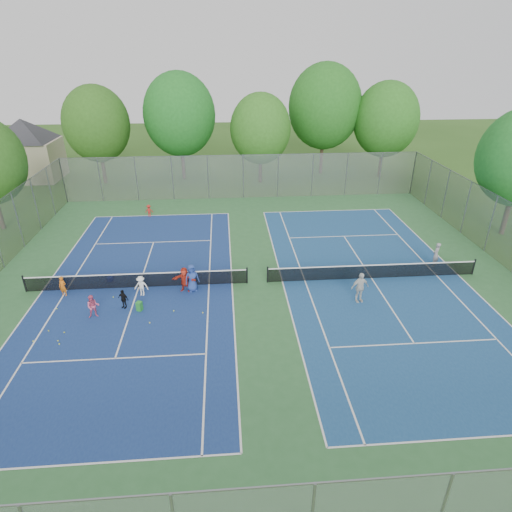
{
  "coord_description": "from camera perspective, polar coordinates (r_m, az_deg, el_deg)",
  "views": [
    {
      "loc": [
        -1.81,
        -22.18,
        12.77
      ],
      "look_at": [
        0.0,
        1.0,
        1.3
      ],
      "focal_mm": 30.0,
      "sensor_mm": 36.0,
      "label": 1
    }
  ],
  "objects": [
    {
      "name": "student_c",
      "position": [
        24.97,
        -15.05,
        -3.88
      ],
      "size": [
        0.84,
        0.55,
        1.22
      ],
      "primitive_type": "imported",
      "rotation": [
        0.0,
        0.0,
        -0.13
      ],
      "color": "white",
      "rests_on": "ground"
    },
    {
      "name": "fence_north",
      "position": [
        39.71,
        -1.71,
        10.51
      ],
      "size": [
        32.0,
        0.1,
        4.0
      ],
      "primitive_type": "cube",
      "color": "gray",
      "rests_on": "ground"
    },
    {
      "name": "tennis_ball_2",
      "position": [
        25.47,
        -18.48,
        -5.25
      ],
      "size": [
        0.07,
        0.07,
        0.07
      ],
      "primitive_type": "sphere",
      "color": "#B4D932",
      "rests_on": "ground"
    },
    {
      "name": "tennis_ball_9",
      "position": [
        23.03,
        -7.12,
        -7.55
      ],
      "size": [
        0.07,
        0.07,
        0.07
      ],
      "primitive_type": "sphere",
      "color": "yellow",
      "rests_on": "ground"
    },
    {
      "name": "tree_nc",
      "position": [
        43.97,
        0.6,
        16.6
      ],
      "size": [
        6.0,
        6.0,
        8.85
      ],
      "color": "#443326",
      "rests_on": "ground"
    },
    {
      "name": "ground",
      "position": [
        25.66,
        0.17,
        -3.59
      ],
      "size": [
        120.0,
        120.0,
        0.0
      ],
      "primitive_type": "plane",
      "color": "#2D551A",
      "rests_on": "ground"
    },
    {
      "name": "court_right",
      "position": [
        27.06,
        15.14,
        -2.86
      ],
      "size": [
        10.97,
        23.77,
        0.01
      ],
      "primitive_type": "cube",
      "color": "navy",
      "rests_on": "court_pad"
    },
    {
      "name": "student_d",
      "position": [
        24.13,
        -17.29,
        -5.49
      ],
      "size": [
        0.7,
        0.53,
        1.1
      ],
      "primitive_type": "imported",
      "rotation": [
        0.0,
        0.0,
        -0.46
      ],
      "color": "black",
      "rests_on": "ground"
    },
    {
      "name": "court_left",
      "position": [
        26.11,
        -15.37,
        -4.03
      ],
      "size": [
        10.97,
        23.77,
        0.01
      ],
      "primitive_type": "cube",
      "color": "navy",
      "rests_on": "court_pad"
    },
    {
      "name": "tree_nw",
      "position": [
        46.34,
        -20.5,
        16.16
      ],
      "size": [
        6.4,
        6.4,
        9.58
      ],
      "color": "#443326",
      "rests_on": "ground"
    },
    {
      "name": "tennis_ball_5",
      "position": [
        23.42,
        -10.92,
        -7.23
      ],
      "size": [
        0.07,
        0.07,
        0.07
      ],
      "primitive_type": "sphere",
      "color": "#C0EB36",
      "rests_on": "ground"
    },
    {
      "name": "tennis_ball_1",
      "position": [
        25.53,
        -25.02,
        -6.43
      ],
      "size": [
        0.07,
        0.07,
        0.07
      ],
      "primitive_type": "sphere",
      "color": "#B2D431",
      "rests_on": "ground"
    },
    {
      "name": "tennis_ball_6",
      "position": [
        23.46,
        -27.57,
        -10.07
      ],
      "size": [
        0.07,
        0.07,
        0.07
      ],
      "primitive_type": "sphere",
      "color": "#C9D531",
      "rests_on": "ground"
    },
    {
      "name": "house",
      "position": [
        51.12,
        -28.52,
        13.58
      ],
      "size": [
        11.03,
        11.03,
        7.3
      ],
      "color": "#B7A88C",
      "rests_on": "ground"
    },
    {
      "name": "student_b",
      "position": [
        23.81,
        -20.9,
        -6.3
      ],
      "size": [
        0.72,
        0.61,
        1.29
      ],
      "primitive_type": "imported",
      "rotation": [
        0.0,
        0.0,
        0.21
      ],
      "color": "#D55379",
      "rests_on": "ground"
    },
    {
      "name": "student_e",
      "position": [
        24.74,
        -8.54,
        -2.91
      ],
      "size": [
        0.95,
        0.78,
        1.67
      ],
      "primitive_type": "imported",
      "rotation": [
        0.0,
        0.0,
        0.35
      ],
      "color": "navy",
      "rests_on": "ground"
    },
    {
      "name": "student_f",
      "position": [
        24.82,
        -9.5,
        -3.1
      ],
      "size": [
        1.45,
        0.71,
        1.5
      ],
      "primitive_type": "imported",
      "rotation": [
        0.0,
        0.0,
        -0.2
      ],
      "color": "red",
      "rests_on": "ground"
    },
    {
      "name": "tennis_ball_8",
      "position": [
        22.97,
        -24.89,
        -10.25
      ],
      "size": [
        0.07,
        0.07,
        0.07
      ],
      "primitive_type": "sphere",
      "color": "gold",
      "rests_on": "ground"
    },
    {
      "name": "tennis_ball_7",
      "position": [
        22.76,
        -13.99,
        -8.67
      ],
      "size": [
        0.07,
        0.07,
        0.07
      ],
      "primitive_type": "sphere",
      "color": "#EEF238",
      "rests_on": "ground"
    },
    {
      "name": "net_left",
      "position": [
        25.89,
        -15.48,
        -3.19
      ],
      "size": [
        12.87,
        0.1,
        0.91
      ],
      "primitive_type": "cube",
      "color": "black",
      "rests_on": "ground"
    },
    {
      "name": "tennis_ball_3",
      "position": [
        23.88,
        -25.91,
        -9.0
      ],
      "size": [
        0.07,
        0.07,
        0.07
      ],
      "primitive_type": "sphere",
      "color": "#C0D130",
      "rests_on": "ground"
    },
    {
      "name": "student_a",
      "position": [
        26.44,
        -24.36,
        -3.72
      ],
      "size": [
        0.5,
        0.4,
        1.2
      ],
      "primitive_type": "imported",
      "rotation": [
        0.0,
        0.0,
        -0.29
      ],
      "color": "orange",
      "rests_on": "ground"
    },
    {
      "name": "tree_nl",
      "position": [
        45.8,
        -10.18,
        18.07
      ],
      "size": [
        7.2,
        7.2,
        10.69
      ],
      "color": "#443326",
      "rests_on": "ground"
    },
    {
      "name": "net_right",
      "position": [
        26.85,
        15.24,
        -2.04
      ],
      "size": [
        12.87,
        0.1,
        0.91
      ],
      "primitive_type": "cube",
      "color": "black",
      "rests_on": "ground"
    },
    {
      "name": "tree_nr",
      "position": [
        47.77,
        9.16,
        19.07
      ],
      "size": [
        7.6,
        7.6,
        11.42
      ],
      "color": "#443326",
      "rests_on": "ground"
    },
    {
      "name": "child_far_baseline",
      "position": [
        36.6,
        -14.06,
        5.88
      ],
      "size": [
        0.67,
        0.39,
        1.02
      ],
      "primitive_type": "imported",
      "rotation": [
        0.0,
        0.0,
        3.12
      ],
      "color": "red",
      "rests_on": "ground"
    },
    {
      "name": "ball_crate",
      "position": [
        27.25,
        -18.87,
        -2.93
      ],
      "size": [
        0.37,
        0.37,
        0.26
      ],
      "primitive_type": "cube",
      "rotation": [
        0.0,
        0.0,
        -0.29
      ],
      "color": "blue",
      "rests_on": "ground"
    },
    {
      "name": "court_pad",
      "position": [
        25.65,
        0.17,
        -3.58
      ],
      "size": [
        32.0,
        32.0,
        0.01
      ],
      "primitive_type": "cube",
      "color": "#2F6434",
      "rests_on": "ground"
    },
    {
      "name": "tree_ne",
      "position": [
        47.75,
        16.96,
        17.01
      ],
      "size": [
        6.6,
        6.6,
        9.77
      ],
      "color": "#443326",
      "rests_on": "ground"
    },
    {
      "name": "tennis_ball_0",
      "position": [
        23.44,
        -24.18,
        -9.31
      ],
      "size": [
        0.07,
        0.07,
        0.07
      ],
      "primitive_type": "sphere",
      "color": "#B9CE30",
      "rests_on": "ground"
    },
    {
      "name": "ball_hopper",
      "position": [
        23.8,
        -15.28,
        -6.48
      ],
      "size": [
        0.36,
        0.36,
        0.54
      ],
      "primitive_type": "cube",
      "rotation": [
        0.0,
        0.0,
        -0.39
      ],
      "color": "green",
      "rests_on": "ground"
    },
    {
      "name": "tennis_ball_4",
      "position": [
        22.72,
        -24.74,
        -10.65
      ],
      "size": [
        0.07,
        0.07,
        0.07
      ],
      "primitive_type": "sphere",
      "color": "#D5F037",
      "rests_on": "ground"
    },
    {
      "name": "teen_court_b",
      "position": [
        24.11,
        13.67,
        -4.09
      ],
      "size": [
        1.1,
        0.64,
        1.77
      ],
      "primitive_type": "imported",
      "rotation": [
        0.0,
        0.0,
        0.21
      ],
      "color": "silver",
      "rests_on": "ground"
    },
    {
      "name": "instructor",
      "position": [
        29.52,
        22.85,
        0.17
      ],
      "size": [
        0.7,
        0.69,
        1.63
      ],
      "primitive_type": "imported",
      "rotation": [
        0.0,
        0.0,
        3.91
      ],
      "color": "gray",
      "rests_on": "ground"
    }
  ]
}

